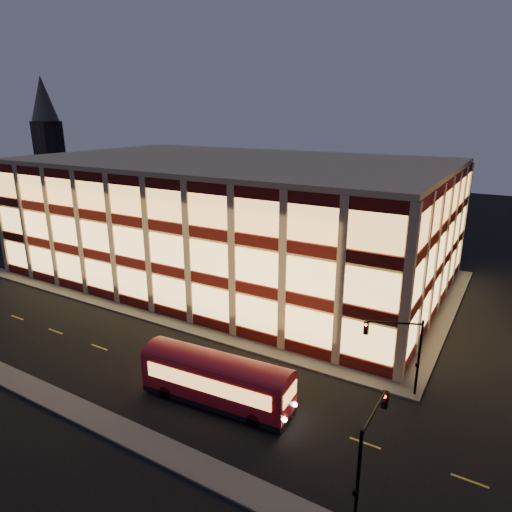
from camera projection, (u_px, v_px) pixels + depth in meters
The scene contains 10 objects.
ground at pixel (163, 326), 44.11m from camera, with size 200.00×200.00×0.00m, color black.
sidewalk_office_south at pixel (147, 315), 46.37m from camera, with size 54.00×2.00×0.15m, color #514F4C.
sidewalk_office_east at pixel (445, 313), 46.84m from camera, with size 2.00×30.00×0.15m, color #514F4C.
sidewalk_near at pixel (43, 393), 33.42m from camera, with size 100.00×2.00×0.15m, color #514F4C.
office_building at pixel (233, 217), 57.25m from camera, with size 50.45×30.45×14.50m.
church_tower at pixel (51, 161), 108.34m from camera, with size 5.00×5.00×18.00m, color #2D2621.
church_spire at pixel (43, 98), 104.16m from camera, with size 6.00×6.00×10.00m, color #4C473F.
traffic_signal_far at pixel (400, 344), 32.26m from camera, with size 3.79×1.87×6.00m.
traffic_signal_near at pixel (369, 445), 22.38m from camera, with size 0.32×4.45×6.00m.
trolley_bus at pixel (217, 377), 31.91m from camera, with size 11.22×3.61×3.74m.
Camera 1 is at (28.21, -29.84, 19.68)m, focal length 32.00 mm.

